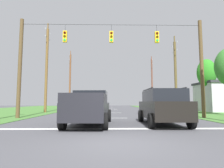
% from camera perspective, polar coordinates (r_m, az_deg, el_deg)
% --- Properties ---
extents(ground_plane, '(120.00, 120.00, 0.00)m').
position_cam_1_polar(ground_plane, '(6.22, 1.95, -17.59)').
color(ground_plane, '#47474C').
extents(stop_bar_stripe, '(12.44, 0.45, 0.01)m').
position_cam_1_polar(stop_bar_stripe, '(9.35, 0.89, -13.46)').
color(stop_bar_stripe, white).
rests_on(stop_bar_stripe, ground).
extents(lane_dash_0, '(2.50, 0.15, 0.01)m').
position_cam_1_polar(lane_dash_0, '(15.32, 0.10, -10.32)').
color(lane_dash_0, white).
rests_on(lane_dash_0, ground).
extents(lane_dash_1, '(2.50, 0.15, 0.01)m').
position_cam_1_polar(lane_dash_1, '(22.72, -0.29, -8.73)').
color(lane_dash_1, white).
rests_on(lane_dash_1, ground).
extents(lane_dash_2, '(2.50, 0.15, 0.01)m').
position_cam_1_polar(lane_dash_2, '(30.96, -0.51, -7.85)').
color(lane_dash_2, white).
rests_on(lane_dash_2, ground).
extents(lane_dash_3, '(2.50, 0.15, 0.01)m').
position_cam_1_polar(lane_dash_3, '(34.50, -0.57, -7.60)').
color(lane_dash_3, white).
rests_on(lane_dash_3, ground).
extents(lane_dash_4, '(2.50, 0.15, 0.01)m').
position_cam_1_polar(lane_dash_4, '(45.82, -0.70, -7.06)').
color(lane_dash_4, white).
rests_on(lane_dash_4, ground).
extents(overhead_signal_span, '(15.30, 0.31, 8.20)m').
position_cam_1_polar(overhead_signal_span, '(15.53, -0.12, 6.32)').
color(overhead_signal_span, brown).
rests_on(overhead_signal_span, ground).
extents(pickup_truck, '(2.49, 5.49, 1.95)m').
position_cam_1_polar(pickup_truck, '(10.87, -6.75, -7.21)').
color(pickup_truck, black).
rests_on(pickup_truck, ground).
extents(suv_black, '(2.27, 4.83, 2.05)m').
position_cam_1_polar(suv_black, '(11.23, 15.03, -6.52)').
color(suv_black, black).
rests_on(suv_black, ground).
extents(distant_car_crossing_white, '(4.41, 2.25, 1.52)m').
position_cam_1_polar(distant_car_crossing_white, '(29.93, 13.19, -6.29)').
color(distant_car_crossing_white, silver).
rests_on(distant_car_crossing_white, ground).
extents(utility_pole_mid_right, '(0.32, 1.96, 9.62)m').
position_cam_1_polar(utility_pole_mid_right, '(24.59, 18.79, 2.70)').
color(utility_pole_mid_right, brown).
rests_on(utility_pole_mid_right, ground).
extents(utility_pole_far_right, '(0.30, 1.85, 10.40)m').
position_cam_1_polar(utility_pole_far_right, '(37.89, 12.09, 0.59)').
color(utility_pole_far_right, brown).
rests_on(utility_pole_far_right, ground).
extents(utility_pole_mid_left, '(0.32, 1.90, 11.29)m').
position_cam_1_polar(utility_pole_mid_left, '(24.80, -19.31, 4.66)').
color(utility_pole_mid_left, brown).
rests_on(utility_pole_mid_left, ground).
extents(utility_pole_far_left, '(0.34, 1.92, 11.64)m').
position_cam_1_polar(utility_pole_far_left, '(38.54, -12.68, 1.20)').
color(utility_pole_far_left, brown).
rests_on(utility_pole_far_left, ground).
extents(tree_roadside_far_right, '(2.41, 2.41, 6.90)m').
position_cam_1_polar(tree_roadside_far_right, '(27.48, 26.86, 2.92)').
color(tree_roadside_far_right, brown).
rests_on(tree_roadside_far_right, ground).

